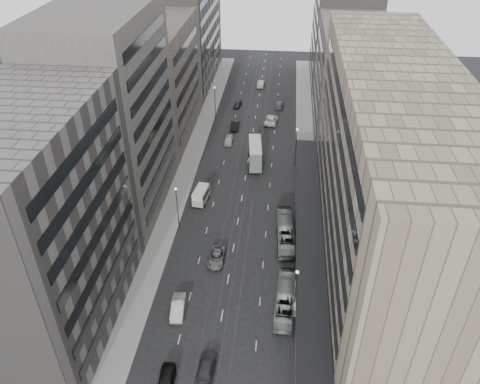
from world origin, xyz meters
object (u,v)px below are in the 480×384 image
at_px(bus_far, 285,232).
at_px(sedan_2, 217,257).
at_px(bus_near, 285,299).
at_px(pedestrian, 319,323).
at_px(vw_microbus, 290,298).
at_px(panel_van, 201,195).
at_px(double_decker, 255,153).
at_px(sedan_0, 166,381).
at_px(sedan_1, 178,307).

xyz_separation_m(bus_far, sedan_2, (-10.40, -6.22, -0.84)).
distance_m(bus_near, pedestrian, 5.70).
height_order(vw_microbus, panel_van, panel_van).
bearing_deg(vw_microbus, double_decker, 99.04).
distance_m(double_decker, sedan_0, 52.08).
bearing_deg(sedan_1, sedan_0, -90.21).
bearing_deg(double_decker, sedan_2, -103.04).
relative_size(double_decker, panel_van, 1.87).
distance_m(panel_van, sedan_1, 25.93).
bearing_deg(sedan_0, bus_near, 41.13).
relative_size(bus_far, sedan_2, 2.16).
height_order(sedan_1, sedan_2, sedan_1).
relative_size(double_decker, sedan_0, 1.87).
bearing_deg(double_decker, panel_van, -126.98).
height_order(vw_microbus, sedan_0, vw_microbus).
distance_m(bus_far, sedan_2, 12.15).
relative_size(bus_far, panel_van, 2.35).
relative_size(panel_van, sedan_0, 1.00).
distance_m(sedan_0, sedan_2, 22.02).
xyz_separation_m(panel_van, sedan_0, (2.17, -37.09, -0.76)).
bearing_deg(sedan_2, bus_far, 30.44).
bearing_deg(bus_near, vw_microbus, -153.56).
height_order(double_decker, vw_microbus, double_decker).
bearing_deg(panel_van, bus_far, -22.73).
bearing_deg(panel_van, sedan_2, -64.14).
height_order(sedan_2, pedestrian, pedestrian).
height_order(double_decker, sedan_1, double_decker).
xyz_separation_m(bus_far, panel_van, (-15.42, 9.04, 0.01)).
height_order(double_decker, sedan_0, double_decker).
height_order(panel_van, pedestrian, panel_van).
distance_m(vw_microbus, sedan_0, 19.94).
bearing_deg(double_decker, pedestrian, -80.40).
bearing_deg(double_decker, vw_microbus, -84.32).
xyz_separation_m(vw_microbus, pedestrian, (3.78, -3.80, -0.35)).
distance_m(sedan_0, pedestrian, 20.71).
relative_size(bus_near, bus_far, 0.93).
height_order(double_decker, panel_van, double_decker).
distance_m(vw_microbus, sedan_1, 15.52).
xyz_separation_m(sedan_1, sedan_2, (3.81, 10.64, -0.10)).
bearing_deg(bus_far, pedestrian, 101.15).
bearing_deg(sedan_0, bus_far, 60.92).
relative_size(double_decker, sedan_2, 1.71).
bearing_deg(bus_near, panel_van, -53.06).
bearing_deg(pedestrian, double_decker, -91.80).
relative_size(bus_far, double_decker, 1.26).
bearing_deg(vw_microbus, sedan_0, -138.36).
relative_size(vw_microbus, panel_van, 1.02).
xyz_separation_m(sedan_2, pedestrian, (15.24, -11.76, 0.37)).
height_order(bus_near, sedan_2, bus_near).
bearing_deg(bus_far, bus_near, 87.50).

